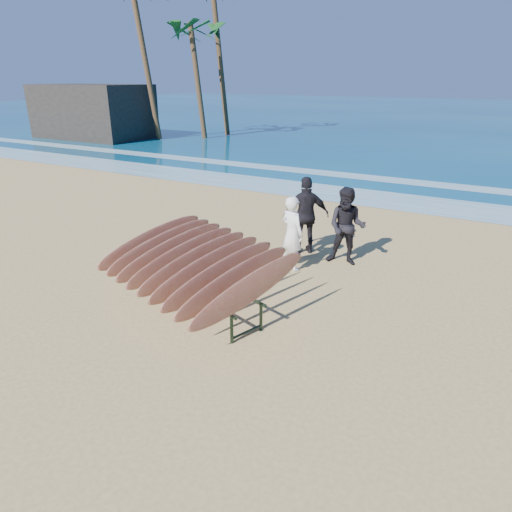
{
  "coord_description": "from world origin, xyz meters",
  "views": [
    {
      "loc": [
        3.97,
        -6.14,
        4.09
      ],
      "look_at": [
        0.0,
        0.8,
        0.95
      ],
      "focal_mm": 32.0,
      "sensor_mm": 36.0,
      "label": 1
    }
  ],
  "objects_px": {
    "surfboard_rack": "(194,263)",
    "person_white": "(292,234)",
    "person_dark_b": "(306,216)",
    "building": "(93,111)",
    "palm_mid": "(196,32)",
    "person_dark_a": "(347,227)"
  },
  "relations": [
    {
      "from": "surfboard_rack",
      "to": "person_white",
      "type": "distance_m",
      "value": 2.68
    },
    {
      "from": "person_dark_a",
      "to": "person_white",
      "type": "bearing_deg",
      "value": -143.97
    },
    {
      "from": "surfboard_rack",
      "to": "person_white",
      "type": "height_order",
      "value": "person_white"
    },
    {
      "from": "building",
      "to": "palm_mid",
      "type": "xyz_separation_m",
      "value": [
        7.13,
        3.05,
        5.01
      ]
    },
    {
      "from": "person_dark_b",
      "to": "building",
      "type": "xyz_separation_m",
      "value": [
        -22.79,
        13.86,
        0.87
      ]
    },
    {
      "from": "surfboard_rack",
      "to": "person_white",
      "type": "xyz_separation_m",
      "value": [
        0.78,
        2.56,
        -0.04
      ]
    },
    {
      "from": "person_dark_b",
      "to": "building",
      "type": "relative_size",
      "value": 0.23
    },
    {
      "from": "person_dark_b",
      "to": "building",
      "type": "height_order",
      "value": "building"
    },
    {
      "from": "person_white",
      "to": "person_dark_b",
      "type": "relative_size",
      "value": 0.89
    },
    {
      "from": "person_white",
      "to": "building",
      "type": "distance_m",
      "value": 27.44
    },
    {
      "from": "person_dark_a",
      "to": "building",
      "type": "bearing_deg",
      "value": 141.65
    },
    {
      "from": "person_dark_a",
      "to": "palm_mid",
      "type": "height_order",
      "value": "palm_mid"
    },
    {
      "from": "palm_mid",
      "to": "person_white",
      "type": "bearing_deg",
      "value": -48.75
    },
    {
      "from": "surfboard_rack",
      "to": "building",
      "type": "distance_m",
      "value": 28.29
    },
    {
      "from": "surfboard_rack",
      "to": "person_dark_b",
      "type": "bearing_deg",
      "value": 98.55
    },
    {
      "from": "palm_mid",
      "to": "person_dark_a",
      "type": "bearing_deg",
      "value": -45.61
    },
    {
      "from": "person_dark_b",
      "to": "palm_mid",
      "type": "distance_m",
      "value": 23.79
    },
    {
      "from": "surfboard_rack",
      "to": "palm_mid",
      "type": "xyz_separation_m",
      "value": [
        -15.04,
        20.6,
        5.95
      ]
    },
    {
      "from": "palm_mid",
      "to": "person_dark_b",
      "type": "bearing_deg",
      "value": -47.2
    },
    {
      "from": "surfboard_rack",
      "to": "palm_mid",
      "type": "height_order",
      "value": "palm_mid"
    },
    {
      "from": "person_dark_a",
      "to": "person_dark_b",
      "type": "xyz_separation_m",
      "value": [
        -1.11,
        0.22,
        0.05
      ]
    },
    {
      "from": "person_white",
      "to": "palm_mid",
      "type": "height_order",
      "value": "palm_mid"
    }
  ]
}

